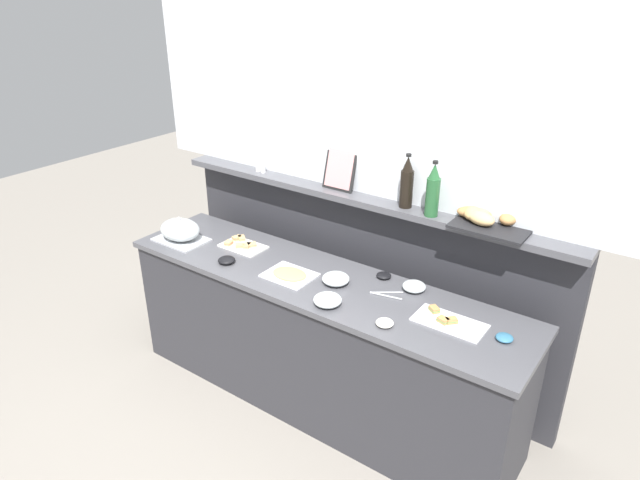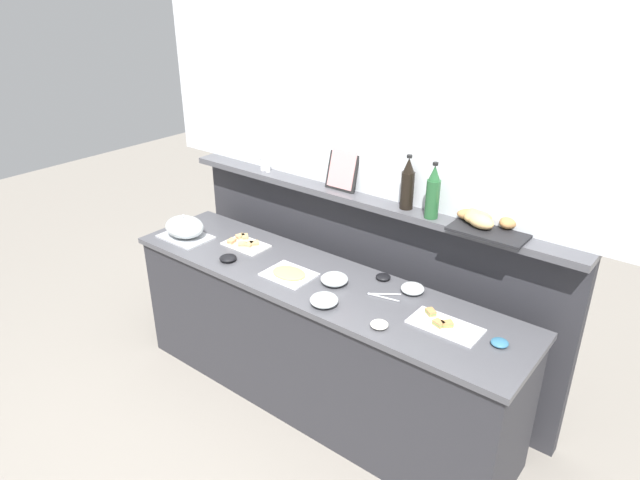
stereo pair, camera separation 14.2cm
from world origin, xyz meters
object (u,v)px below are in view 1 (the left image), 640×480
object	(u,v)px
condiment_bowl_cream	(504,338)
sandwich_platter_rear	(448,321)
glass_bowl_large	(336,279)
pepper_shaker	(263,166)
glass_bowl_medium	(414,287)
wine_bottle_dark	(407,183)
serving_cloche	(180,231)
sandwich_platter_front	(242,245)
cold_cuts_platter	(290,275)
condiment_bowl_red	(385,323)
condiment_bowl_dark	(384,275)
condiment_bowl_teal	(227,260)
serving_tongs	(385,294)
bread_basket	(484,218)
framed_picture	(340,169)
glass_bowl_small	(328,300)
salt_shaker	(258,165)
wine_bottle_green	(433,191)

from	to	relation	value
condiment_bowl_cream	sandwich_platter_rear	bearing A→B (deg)	-176.52
glass_bowl_large	pepper_shaker	bearing A→B (deg)	155.58
glass_bowl_medium	wine_bottle_dark	xyz separation A→B (m)	(-0.19, 0.21, 0.51)
serving_cloche	pepper_shaker	bearing A→B (deg)	60.31
sandwich_platter_front	condiment_bowl_cream	distance (m)	1.75
wine_bottle_dark	pepper_shaker	distance (m)	1.08
cold_cuts_platter	condiment_bowl_red	bearing A→B (deg)	-10.09
condiment_bowl_dark	wine_bottle_dark	xyz separation A→B (m)	(0.02, 0.18, 0.52)
sandwich_platter_front	condiment_bowl_teal	distance (m)	0.24
cold_cuts_platter	glass_bowl_large	size ratio (longest dim) A/B	1.82
serving_cloche	serving_tongs	bearing A→B (deg)	6.95
serving_tongs	bread_basket	world-z (taller)	bread_basket
bread_basket	condiment_bowl_cream	bearing A→B (deg)	-52.41
condiment_bowl_dark	wine_bottle_dark	world-z (taller)	wine_bottle_dark
framed_picture	glass_bowl_medium	bearing A→B (deg)	-19.72
glass_bowl_medium	wine_bottle_dark	distance (m)	0.59
sandwich_platter_rear	pepper_shaker	bearing A→B (deg)	165.83
cold_cuts_platter	glass_bowl_medium	distance (m)	0.73
glass_bowl_small	serving_tongs	bearing A→B (deg)	53.46
glass_bowl_medium	sandwich_platter_front	bearing A→B (deg)	-172.98
condiment_bowl_cream	condiment_bowl_dark	bearing A→B (deg)	165.58
salt_shaker	bread_basket	size ratio (longest dim) A/B	0.21
glass_bowl_large	framed_picture	world-z (taller)	framed_picture
condiment_bowl_red	salt_shaker	world-z (taller)	salt_shaker
cold_cuts_platter	condiment_bowl_dark	distance (m)	0.55
wine_bottle_dark	framed_picture	xyz separation A→B (m)	(-0.48, 0.03, -0.01)
sandwich_platter_rear	condiment_bowl_red	xyz separation A→B (m)	(-0.25, -0.21, 0.01)
glass_bowl_small	wine_bottle_green	bearing A→B (deg)	63.71
wine_bottle_dark	framed_picture	size ratio (longest dim) A/B	1.21
sandwich_platter_rear	glass_bowl_large	size ratio (longest dim) A/B	2.31
glass_bowl_small	wine_bottle_dark	size ratio (longest dim) A/B	0.49
glass_bowl_small	pepper_shaker	world-z (taller)	pepper_shaker
serving_tongs	wine_bottle_green	xyz separation A→B (m)	(0.09, 0.31, 0.53)
glass_bowl_medium	glass_bowl_small	xyz separation A→B (m)	(-0.31, -0.41, 0.00)
sandwich_platter_front	bread_basket	xyz separation A→B (m)	(1.44, 0.37, 0.42)
glass_bowl_medium	condiment_bowl_cream	bearing A→B (deg)	-16.81
serving_cloche	glass_bowl_medium	distance (m)	1.59
sandwich_platter_rear	condiment_bowl_dark	world-z (taller)	sandwich_platter_rear
glass_bowl_small	wine_bottle_dark	distance (m)	0.81
glass_bowl_medium	pepper_shaker	world-z (taller)	pepper_shaker
condiment_bowl_teal	serving_tongs	bearing A→B (deg)	13.30
glass_bowl_medium	condiment_bowl_red	distance (m)	0.40
cold_cuts_platter	glass_bowl_large	xyz separation A→B (m)	(0.27, 0.08, 0.02)
cold_cuts_platter	condiment_bowl_cream	bearing A→B (deg)	4.63
wine_bottle_dark	framed_picture	bearing A→B (deg)	176.31
cold_cuts_platter	bread_basket	bearing A→B (deg)	28.19
serving_cloche	salt_shaker	xyz separation A→B (m)	(0.25, 0.52, 0.36)
bread_basket	cold_cuts_platter	bearing A→B (deg)	-151.81
cold_cuts_platter	framed_picture	world-z (taller)	framed_picture
glass_bowl_large	glass_bowl_small	bearing A→B (deg)	-66.53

